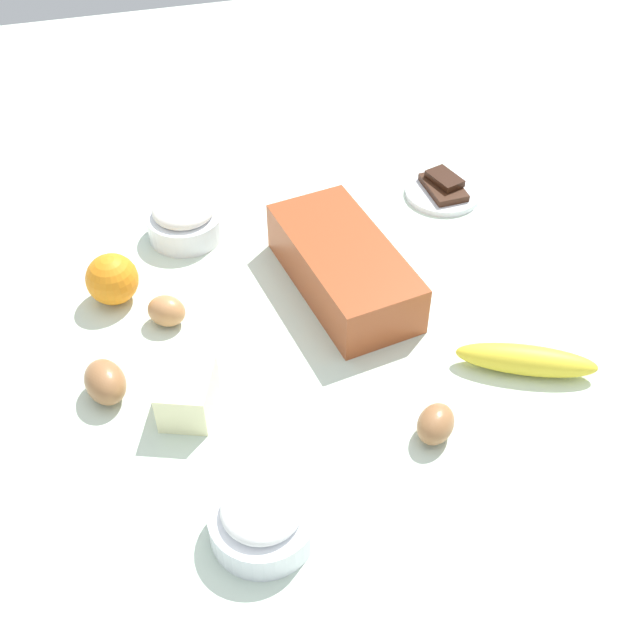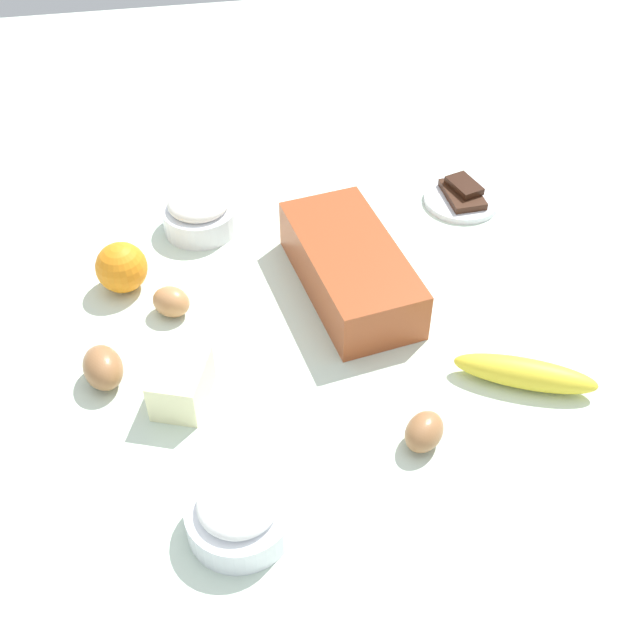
{
  "view_description": "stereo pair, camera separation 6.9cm",
  "coord_description": "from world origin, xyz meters",
  "px_view_note": "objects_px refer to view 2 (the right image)",
  "views": [
    {
      "loc": [
        -0.76,
        0.21,
        0.8
      ],
      "look_at": [
        0.0,
        0.0,
        0.04
      ],
      "focal_mm": 44.45,
      "sensor_mm": 36.0,
      "label": 1
    },
    {
      "loc": [
        -0.77,
        0.14,
        0.8
      ],
      "look_at": [
        0.0,
        0.0,
        0.04
      ],
      "focal_mm": 44.45,
      "sensor_mm": 36.0,
      "label": 2
    }
  ],
  "objects_px": {
    "orange_fruit": "(122,267)",
    "butter_block": "(181,383)",
    "loaf_pan": "(350,267)",
    "sugar_bowl": "(239,513)",
    "chocolate_plate": "(462,197)",
    "egg_beside_bowl": "(171,302)",
    "egg_loose": "(103,368)",
    "egg_near_butter": "(424,432)",
    "banana": "(525,373)",
    "flour_bowl": "(200,212)"
  },
  "relations": [
    {
      "from": "loaf_pan",
      "to": "orange_fruit",
      "type": "bearing_deg",
      "value": 69.34
    },
    {
      "from": "egg_near_butter",
      "to": "egg_beside_bowl",
      "type": "height_order",
      "value": "same"
    },
    {
      "from": "egg_beside_bowl",
      "to": "egg_loose",
      "type": "bearing_deg",
      "value": 141.15
    },
    {
      "from": "flour_bowl",
      "to": "banana",
      "type": "relative_size",
      "value": 0.64
    },
    {
      "from": "flour_bowl",
      "to": "sugar_bowl",
      "type": "height_order",
      "value": "flour_bowl"
    },
    {
      "from": "flour_bowl",
      "to": "egg_loose",
      "type": "relative_size",
      "value": 1.69
    },
    {
      "from": "loaf_pan",
      "to": "chocolate_plate",
      "type": "height_order",
      "value": "loaf_pan"
    },
    {
      "from": "orange_fruit",
      "to": "butter_block",
      "type": "relative_size",
      "value": 0.85
    },
    {
      "from": "flour_bowl",
      "to": "butter_block",
      "type": "distance_m",
      "value": 0.37
    },
    {
      "from": "loaf_pan",
      "to": "egg_near_butter",
      "type": "distance_m",
      "value": 0.3
    },
    {
      "from": "flour_bowl",
      "to": "egg_near_butter",
      "type": "distance_m",
      "value": 0.55
    },
    {
      "from": "butter_block",
      "to": "egg_beside_bowl",
      "type": "xyz_separation_m",
      "value": [
        0.17,
        0.01,
        -0.01
      ]
    },
    {
      "from": "loaf_pan",
      "to": "orange_fruit",
      "type": "height_order",
      "value": "loaf_pan"
    },
    {
      "from": "flour_bowl",
      "to": "orange_fruit",
      "type": "relative_size",
      "value": 1.58
    },
    {
      "from": "orange_fruit",
      "to": "butter_block",
      "type": "xyz_separation_m",
      "value": [
        -0.24,
        -0.07,
        -0.01
      ]
    },
    {
      "from": "egg_near_butter",
      "to": "orange_fruit",
      "type": "bearing_deg",
      "value": 45.13
    },
    {
      "from": "flour_bowl",
      "to": "chocolate_plate",
      "type": "relative_size",
      "value": 0.93
    },
    {
      "from": "flour_bowl",
      "to": "egg_near_butter",
      "type": "relative_size",
      "value": 2.01
    },
    {
      "from": "butter_block",
      "to": "egg_beside_bowl",
      "type": "height_order",
      "value": "butter_block"
    },
    {
      "from": "egg_beside_bowl",
      "to": "egg_loose",
      "type": "xyz_separation_m",
      "value": [
        -0.12,
        0.09,
        0.0
      ]
    },
    {
      "from": "loaf_pan",
      "to": "flour_bowl",
      "type": "height_order",
      "value": "loaf_pan"
    },
    {
      "from": "flour_bowl",
      "to": "butter_block",
      "type": "bearing_deg",
      "value": 172.34
    },
    {
      "from": "banana",
      "to": "egg_beside_bowl",
      "type": "height_order",
      "value": "egg_beside_bowl"
    },
    {
      "from": "orange_fruit",
      "to": "loaf_pan",
      "type": "bearing_deg",
      "value": -100.81
    },
    {
      "from": "loaf_pan",
      "to": "banana",
      "type": "bearing_deg",
      "value": -150.11
    },
    {
      "from": "egg_loose",
      "to": "chocolate_plate",
      "type": "bearing_deg",
      "value": -62.58
    },
    {
      "from": "loaf_pan",
      "to": "orange_fruit",
      "type": "xyz_separation_m",
      "value": [
        0.06,
        0.33,
        -0.0
      ]
    },
    {
      "from": "loaf_pan",
      "to": "butter_block",
      "type": "height_order",
      "value": "loaf_pan"
    },
    {
      "from": "butter_block",
      "to": "banana",
      "type": "bearing_deg",
      "value": -96.9
    },
    {
      "from": "loaf_pan",
      "to": "egg_near_butter",
      "type": "xyz_separation_m",
      "value": [
        -0.3,
        -0.03,
        -0.02
      ]
    },
    {
      "from": "chocolate_plate",
      "to": "egg_beside_bowl",
      "type": "bearing_deg",
      "value": 110.93
    },
    {
      "from": "egg_loose",
      "to": "orange_fruit",
      "type": "bearing_deg",
      "value": -7.95
    },
    {
      "from": "egg_near_butter",
      "to": "egg_beside_bowl",
      "type": "bearing_deg",
      "value": 45.42
    },
    {
      "from": "banana",
      "to": "butter_block",
      "type": "distance_m",
      "value": 0.45
    },
    {
      "from": "egg_loose",
      "to": "egg_beside_bowl",
      "type": "bearing_deg",
      "value": -38.85
    },
    {
      "from": "sugar_bowl",
      "to": "chocolate_plate",
      "type": "distance_m",
      "value": 0.72
    },
    {
      "from": "orange_fruit",
      "to": "egg_loose",
      "type": "height_order",
      "value": "orange_fruit"
    },
    {
      "from": "loaf_pan",
      "to": "egg_beside_bowl",
      "type": "relative_size",
      "value": 5.32
    },
    {
      "from": "butter_block",
      "to": "chocolate_plate",
      "type": "height_order",
      "value": "butter_block"
    },
    {
      "from": "loaf_pan",
      "to": "chocolate_plate",
      "type": "distance_m",
      "value": 0.3
    },
    {
      "from": "egg_loose",
      "to": "egg_near_butter",
      "type": "bearing_deg",
      "value": -114.15
    },
    {
      "from": "loaf_pan",
      "to": "sugar_bowl",
      "type": "relative_size",
      "value": 2.43
    },
    {
      "from": "loaf_pan",
      "to": "egg_loose",
      "type": "distance_m",
      "value": 0.38
    },
    {
      "from": "loaf_pan",
      "to": "egg_near_butter",
      "type": "relative_size",
      "value": 4.93
    },
    {
      "from": "banana",
      "to": "egg_loose",
      "type": "bearing_deg",
      "value": 79.29
    },
    {
      "from": "orange_fruit",
      "to": "egg_near_butter",
      "type": "distance_m",
      "value": 0.52
    },
    {
      "from": "loaf_pan",
      "to": "banana",
      "type": "distance_m",
      "value": 0.3
    },
    {
      "from": "egg_near_butter",
      "to": "egg_loose",
      "type": "relative_size",
      "value": 0.84
    },
    {
      "from": "loaf_pan",
      "to": "chocolate_plate",
      "type": "relative_size",
      "value": 2.29
    },
    {
      "from": "sugar_bowl",
      "to": "banana",
      "type": "relative_size",
      "value": 0.65
    }
  ]
}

